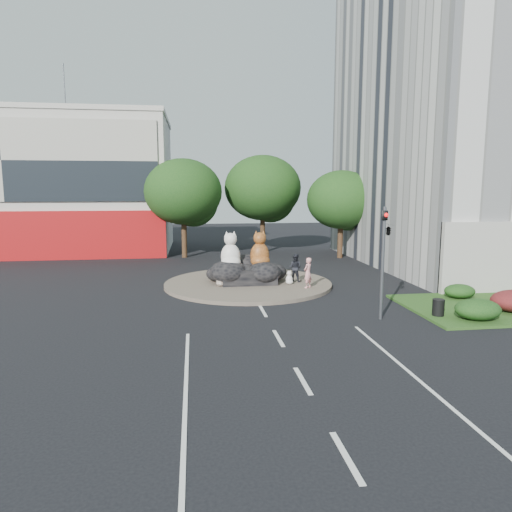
{
  "coord_description": "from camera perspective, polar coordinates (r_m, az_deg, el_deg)",
  "views": [
    {
      "loc": [
        -3.17,
        -16.78,
        5.75
      ],
      "look_at": [
        0.28,
        8.47,
        2.0
      ],
      "focal_mm": 32.0,
      "sensor_mm": 36.0,
      "label": 1
    }
  ],
  "objects": [
    {
      "name": "ground",
      "position": [
        18.02,
        2.82,
        -10.25
      ],
      "size": [
        120.0,
        120.0,
        0.0
      ],
      "primitive_type": "plane",
      "color": "black",
      "rests_on": "ground"
    },
    {
      "name": "roundabout_island",
      "position": [
        27.55,
        -1.0,
        -3.46
      ],
      "size": [
        10.0,
        10.0,
        0.2
      ],
      "primitive_type": "cylinder",
      "color": "brown",
      "rests_on": "ground"
    },
    {
      "name": "rock_plinth",
      "position": [
        27.44,
        -1.0,
        -2.34
      ],
      "size": [
        3.2,
        2.6,
        0.9
      ],
      "primitive_type": null,
      "color": "black",
      "rests_on": "roundabout_island"
    },
    {
      "name": "shophouse_block",
      "position": [
        47.09,
        -26.41,
        8.04
      ],
      "size": [
        25.2,
        12.3,
        17.4
      ],
      "color": "beige",
      "rests_on": "ground"
    },
    {
      "name": "office_tower",
      "position": [
        41.83,
        28.92,
        23.69
      ],
      "size": [
        20.0,
        20.0,
        35.0
      ],
      "primitive_type": "cube",
      "color": "silver",
      "rests_on": "ground"
    },
    {
      "name": "grass_verge",
      "position": [
        25.57,
        29.05,
        -5.56
      ],
      "size": [
        10.0,
        6.0,
        0.12
      ],
      "primitive_type": "cube",
      "color": "#1C4717",
      "rests_on": "ground"
    },
    {
      "name": "tree_left",
      "position": [
        38.85,
        -8.97,
        7.53
      ],
      "size": [
        6.46,
        6.46,
        8.27
      ],
      "color": "#382314",
      "rests_on": "ground"
    },
    {
      "name": "tree_mid",
      "position": [
        41.32,
        0.92,
        8.1
      ],
      "size": [
        6.84,
        6.84,
        8.76
      ],
      "color": "#382314",
      "rests_on": "ground"
    },
    {
      "name": "tree_right",
      "position": [
        38.84,
        10.67,
        6.57
      ],
      "size": [
        5.7,
        5.7,
        7.3
      ],
      "color": "#382314",
      "rests_on": "ground"
    },
    {
      "name": "hedge_near_green",
      "position": [
        22.16,
        25.98,
        -6.01
      ],
      "size": [
        2.0,
        1.6,
        0.9
      ],
      "primitive_type": "ellipsoid",
      "color": "#123A13",
      "rests_on": "grass_verge"
    },
    {
      "name": "hedge_back_green",
      "position": [
        26.08,
        24.11,
        -4.03
      ],
      "size": [
        1.6,
        1.28,
        0.72
      ],
      "primitive_type": "ellipsoid",
      "color": "#123A13",
      "rests_on": "grass_verge"
    },
    {
      "name": "traffic_light",
      "position": [
        20.63,
        15.92,
        2.13
      ],
      "size": [
        0.44,
        1.24,
        5.0
      ],
      "color": "#595B60",
      "rests_on": "ground"
    },
    {
      "name": "street_lamp",
      "position": [
        29.52,
        25.15,
        5.26
      ],
      "size": [
        2.34,
        0.22,
        8.06
      ],
      "color": "#595B60",
      "rests_on": "ground"
    },
    {
      "name": "cat_white",
      "position": [
        26.9,
        -3.2,
        0.79
      ],
      "size": [
        1.47,
        1.32,
        2.21
      ],
      "primitive_type": null,
      "rotation": [
        0.0,
        0.0,
        -0.13
      ],
      "color": "silver",
      "rests_on": "rock_plinth"
    },
    {
      "name": "cat_tabby",
      "position": [
        27.36,
        0.47,
        0.92
      ],
      "size": [
        1.33,
        1.16,
        2.2
      ],
      "primitive_type": null,
      "rotation": [
        0.0,
        0.0,
        -0.01
      ],
      "color": "#C06128",
      "rests_on": "rock_plinth"
    },
    {
      "name": "kitten_calico",
      "position": [
        26.42,
        -4.45,
        -2.71
      ],
      "size": [
        0.63,
        0.56,
        0.97
      ],
      "primitive_type": null,
      "rotation": [
        0.0,
        0.0,
        -0.1
      ],
      "color": "silver",
      "rests_on": "roundabout_island"
    },
    {
      "name": "kitten_white",
      "position": [
        26.94,
        4.17,
        -2.66
      ],
      "size": [
        0.57,
        0.52,
        0.81
      ],
      "primitive_type": null,
      "rotation": [
        0.0,
        0.0,
        0.23
      ],
      "color": "silver",
      "rests_on": "roundabout_island"
    },
    {
      "name": "pedestrian_pink",
      "position": [
        25.91,
        6.49,
        -2.1
      ],
      "size": [
        0.74,
        0.74,
        1.73
      ],
      "primitive_type": "imported",
      "rotation": [
        0.0,
        0.0,
        3.93
      ],
      "color": "pink",
      "rests_on": "roundabout_island"
    },
    {
      "name": "pedestrian_dark",
      "position": [
        27.64,
        4.93,
        -1.46
      ],
      "size": [
        1.04,
        1.0,
        1.69
      ],
      "primitive_type": "imported",
      "rotation": [
        0.0,
        0.0,
        2.52
      ],
      "color": "black",
      "rests_on": "roundabout_island"
    },
    {
      "name": "parked_car",
      "position": [
        40.83,
        -19.28,
        0.76
      ],
      "size": [
        4.28,
        2.06,
        1.35
      ],
      "primitive_type": "imported",
      "rotation": [
        0.0,
        0.0,
        1.73
      ],
      "color": "#919498",
      "rests_on": "ground"
    },
    {
      "name": "litter_bin",
      "position": [
        22.14,
        21.83,
        -5.98
      ],
      "size": [
        0.59,
        0.59,
        0.75
      ],
      "primitive_type": "cylinder",
      "rotation": [
        0.0,
        0.0,
        -0.13
      ],
      "color": "black",
      "rests_on": "grass_verge"
    }
  ]
}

